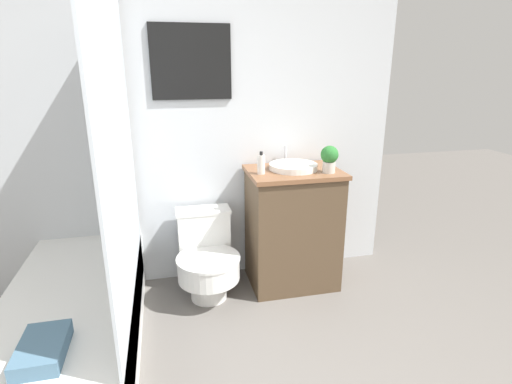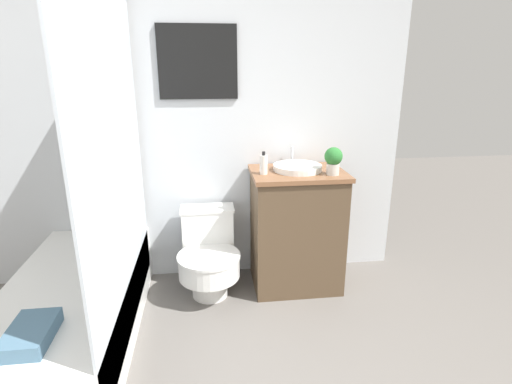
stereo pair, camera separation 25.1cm
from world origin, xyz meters
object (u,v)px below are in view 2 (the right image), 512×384
(sink, at_px, (297,167))
(soap_bottle, at_px, (264,164))
(potted_plant, at_px, (333,159))
(toilet, at_px, (209,255))

(sink, relative_size, soap_bottle, 2.43)
(sink, relative_size, potted_plant, 2.02)
(soap_bottle, bearing_deg, sink, 15.52)
(sink, bearing_deg, soap_bottle, -164.48)
(sink, xyz_separation_m, soap_bottle, (-0.25, -0.07, 0.05))
(toilet, distance_m, soap_bottle, 0.76)
(toilet, xyz_separation_m, potted_plant, (0.84, -0.09, 0.69))
(sink, height_order, potted_plant, potted_plant)
(toilet, bearing_deg, potted_plant, -5.86)
(soap_bottle, relative_size, potted_plant, 0.83)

